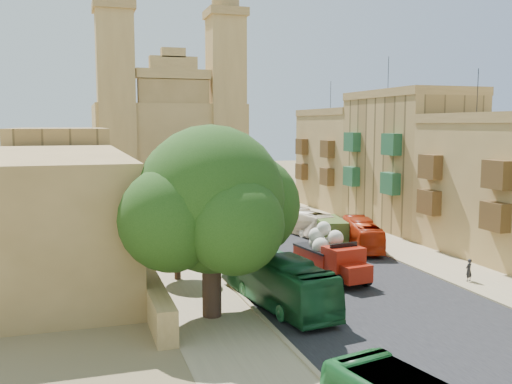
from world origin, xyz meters
TOP-DOWN VIEW (x-y plane):
  - ground at (0.00, 0.00)m, footprint 260.00×260.00m
  - road_surface at (0.00, 30.00)m, footprint 14.00×140.00m
  - sidewalk_east at (9.50, 30.00)m, footprint 5.00×140.00m
  - sidewalk_west at (-9.50, 30.00)m, footprint 5.00×140.00m
  - kerb_east at (7.00, 30.00)m, footprint 0.25×140.00m
  - kerb_west at (-7.00, 30.00)m, footprint 0.25×140.00m
  - townhouse_b at (15.95, 11.00)m, footprint 9.00×14.00m
  - townhouse_c at (15.95, 25.00)m, footprint 9.00×14.00m
  - townhouse_d at (15.95, 39.00)m, footprint 9.00×14.00m
  - west_wall at (-12.50, 20.00)m, footprint 1.00×40.00m
  - west_building_low at (-18.00, 18.00)m, footprint 10.00×28.00m
  - west_building_mid at (-18.00, 44.00)m, footprint 10.00×22.00m
  - church at (-0.00, 78.61)m, footprint 28.00×22.50m
  - ficus_tree at (-9.41, 4.01)m, footprint 10.40×9.57m
  - street_tree_a at (-10.00, 12.00)m, footprint 3.49×3.49m
  - street_tree_b at (-10.00, 24.00)m, footprint 3.61×3.61m
  - street_tree_c at (-10.00, 36.00)m, footprint 2.86×2.86m
  - street_tree_d at (-10.00, 48.00)m, footprint 2.89×2.89m
  - red_truck at (-0.09, 8.92)m, footprint 3.37×6.75m
  - olive_pickup at (4.90, 20.00)m, footprint 3.19×5.48m
  - bus_green_north at (-5.48, 4.92)m, footprint 3.91×10.92m
  - bus_red_east at (6.50, 16.89)m, footprint 4.44×8.83m
  - bus_cream_east at (4.00, 24.47)m, footprint 3.49×8.93m
  - car_blue_a at (-5.00, 11.19)m, footprint 2.98×4.08m
  - car_white_a at (-3.02, 28.63)m, footprint 2.19×4.28m
  - car_cream at (1.00, 27.39)m, footprint 2.96×4.63m
  - car_dkblue at (-5.00, 45.36)m, footprint 3.40×5.18m
  - car_white_b at (1.21, 44.61)m, footprint 2.34×3.64m
  - car_blue_b at (-4.15, 54.29)m, footprint 1.84×3.69m
  - pedestrian_a at (8.38, 5.60)m, footprint 0.65×0.54m
  - pedestrian_c at (7.66, 16.83)m, footprint 0.72×1.11m

SIDE VIEW (x-z plane):
  - ground at x=0.00m, z-range 0.00..0.00m
  - road_surface at x=0.00m, z-range 0.00..0.01m
  - sidewalk_east at x=9.50m, z-range 0.00..0.01m
  - sidewalk_west at x=-9.50m, z-range 0.00..0.01m
  - kerb_east at x=7.00m, z-range 0.00..0.12m
  - kerb_west at x=-7.00m, z-range 0.00..0.12m
  - car_white_b at x=1.21m, z-range 0.00..1.15m
  - car_blue_b at x=-4.15m, z-range 0.00..1.16m
  - car_cream at x=1.00m, z-range 0.00..1.19m
  - car_blue_a at x=-5.00m, z-range 0.00..1.29m
  - car_white_a at x=-3.02m, z-range 0.00..1.35m
  - car_dkblue at x=-5.00m, z-range 0.00..1.39m
  - pedestrian_a at x=8.38m, z-range 0.00..1.52m
  - pedestrian_c at x=7.66m, z-range 0.00..1.75m
  - west_wall at x=-12.50m, z-range 0.00..1.80m
  - olive_pickup at x=4.90m, z-range -0.02..2.10m
  - bus_red_east at x=6.50m, z-range 0.00..2.40m
  - bus_cream_east at x=4.00m, z-range 0.00..2.43m
  - bus_green_north at x=-5.48m, z-range 0.00..2.97m
  - red_truck at x=-0.09m, z-range -0.23..3.56m
  - street_tree_c at x=-10.00m, z-range 0.74..5.13m
  - street_tree_d at x=-10.00m, z-range 0.74..5.19m
  - street_tree_a at x=-10.00m, z-range 0.91..6.28m
  - street_tree_b at x=-10.00m, z-range 0.94..6.49m
  - west_building_low at x=-18.00m, z-range 0.00..8.40m
  - west_building_mid at x=-18.00m, z-range 0.00..10.00m
  - townhouse_b at x=15.95m, z-range -1.79..13.11m
  - ficus_tree at x=-9.41m, z-range 0.95..11.35m
  - townhouse_d at x=15.95m, z-range -1.79..14.11m
  - townhouse_c at x=15.95m, z-range -1.79..15.61m
  - church at x=0.00m, z-range -8.63..27.67m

